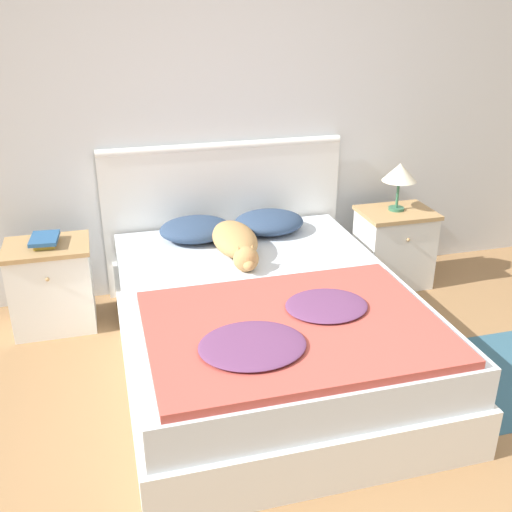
# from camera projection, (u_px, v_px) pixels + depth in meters

# --- Properties ---
(ground_plane) EXTENTS (16.00, 16.00, 0.00)m
(ground_plane) POSITION_uv_depth(u_px,v_px,m) (334.00, 483.00, 2.64)
(ground_plane) COLOR #997047
(wall_back) EXTENTS (9.00, 0.06, 2.55)m
(wall_back) POSITION_uv_depth(u_px,v_px,m) (224.00, 107.00, 4.00)
(wall_back) COLOR silver
(wall_back) RESTS_ON ground_plane
(bed) EXTENTS (1.60, 2.10, 0.49)m
(bed) POSITION_uv_depth(u_px,v_px,m) (266.00, 326.00, 3.40)
(bed) COLOR white
(bed) RESTS_ON ground_plane
(headboard) EXTENTS (1.68, 0.06, 1.06)m
(headboard) POSITION_uv_depth(u_px,v_px,m) (224.00, 213.00, 4.22)
(headboard) COLOR white
(headboard) RESTS_ON ground_plane
(nightstand_left) EXTENTS (0.51, 0.40, 0.56)m
(nightstand_left) POSITION_uv_depth(u_px,v_px,m) (52.00, 286.00, 3.78)
(nightstand_left) COLOR white
(nightstand_left) RESTS_ON ground_plane
(nightstand_right) EXTENTS (0.51, 0.40, 0.56)m
(nightstand_right) POSITION_uv_depth(u_px,v_px,m) (394.00, 247.00, 4.34)
(nightstand_right) COLOR white
(nightstand_right) RESTS_ON ground_plane
(pillow_left) EXTENTS (0.47, 0.39, 0.14)m
(pillow_left) POSITION_uv_depth(u_px,v_px,m) (196.00, 229.00, 3.92)
(pillow_left) COLOR navy
(pillow_left) RESTS_ON bed
(pillow_right) EXTENTS (0.47, 0.39, 0.14)m
(pillow_right) POSITION_uv_depth(u_px,v_px,m) (269.00, 222.00, 4.04)
(pillow_right) COLOR navy
(pillow_right) RESTS_ON bed
(quilt) EXTENTS (1.40, 1.04, 0.07)m
(quilt) POSITION_uv_depth(u_px,v_px,m) (292.00, 327.00, 2.86)
(quilt) COLOR #BC4C42
(quilt) RESTS_ON bed
(dog) EXTENTS (0.27, 0.73, 0.17)m
(dog) POSITION_uv_depth(u_px,v_px,m) (236.00, 242.00, 3.70)
(dog) COLOR tan
(dog) RESTS_ON bed
(book_stack) EXTENTS (0.18, 0.24, 0.05)m
(book_stack) POSITION_uv_depth(u_px,v_px,m) (45.00, 240.00, 3.66)
(book_stack) COLOR gold
(book_stack) RESTS_ON nightstand_left
(table_lamp) EXTENTS (0.24, 0.24, 0.34)m
(table_lamp) POSITION_uv_depth(u_px,v_px,m) (400.00, 174.00, 4.14)
(table_lamp) COLOR #336B4C
(table_lamp) RESTS_ON nightstand_right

